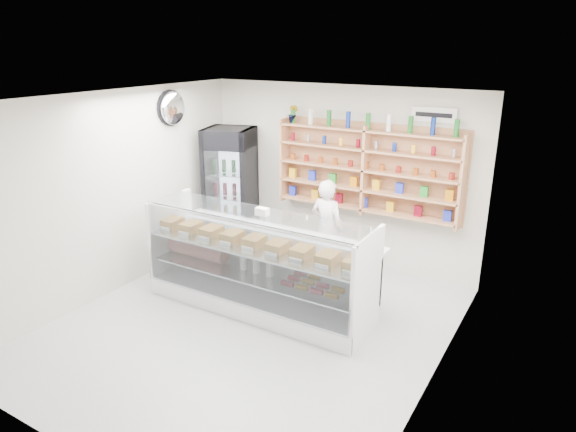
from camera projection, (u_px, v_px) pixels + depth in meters
The scene contains 8 objects.
room at pixel (247, 222), 5.99m from camera, with size 5.00×5.00×5.00m.
display_counter at pixel (260, 282), 6.81m from camera, with size 3.08×0.92×1.34m.
shop_worker at pixel (327, 228), 7.65m from camera, with size 0.55×0.36×1.51m, color white.
drinks_cooler at pixel (231, 190), 8.58m from camera, with size 0.92×0.91×2.08m.
wall_shelving at pixel (366, 170), 7.59m from camera, with size 2.84×0.28×1.33m.
potted_plant at pixel (293, 114), 7.96m from camera, with size 0.15×0.12×0.28m, color #1E6626.
security_mirror at pixel (173, 108), 7.68m from camera, with size 0.15×0.50×0.50m, color silver.
wall_sign at pixel (434, 115), 6.98m from camera, with size 0.62×0.03×0.20m, color white.
Camera 1 is at (3.30, -4.61, 3.39)m, focal length 32.00 mm.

